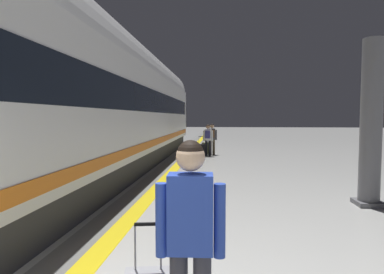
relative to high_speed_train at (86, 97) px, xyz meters
name	(u,v)px	position (x,y,z in m)	size (l,w,h in m)	color
safety_line_strip	(173,170)	(2.15, 2.43, -2.50)	(0.36, 80.00, 0.01)	yellow
tactile_edge_band	(164,170)	(1.80, 2.43, -2.50)	(0.66, 80.00, 0.01)	slate
high_speed_train	(86,97)	(0.00, 0.00, 0.00)	(2.94, 27.76, 4.97)	#38383D
traveller_foreground	(190,233)	(3.64, -6.54, -1.48)	(0.55, 0.23, 1.75)	#383842
passenger_near	(208,137)	(3.24, 6.72, -1.57)	(0.49, 0.33, 1.57)	black
suitcase_near	(201,150)	(2.92, 6.54, -2.17)	(0.42, 0.31, 1.00)	black
passenger_mid	(212,136)	(3.42, 7.34, -1.56)	(0.49, 0.31, 1.58)	brown
suitcase_mid	(206,148)	(3.10, 7.14, -2.15)	(0.39, 0.25, 0.64)	#596038
platform_pillar	(371,126)	(7.10, -1.75, -0.78)	(0.56, 0.56, 3.60)	slate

